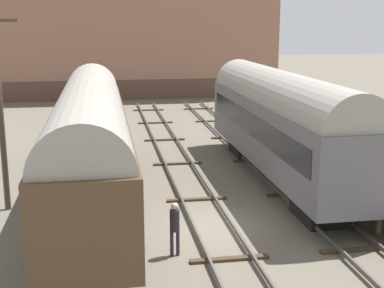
% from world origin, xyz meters
% --- Properties ---
extents(ground_plane, '(200.00, 200.00, 0.00)m').
position_xyz_m(ground_plane, '(0.00, 0.00, 0.00)').
color(ground_plane, '#60594C').
extents(track_left, '(2.60, 60.00, 0.26)m').
position_xyz_m(track_left, '(-4.41, 0.00, 0.14)').
color(track_left, '#4C4742').
rests_on(track_left, ground).
extents(track_middle, '(2.60, 60.00, 0.26)m').
position_xyz_m(track_middle, '(0.00, 0.00, 0.14)').
color(track_middle, '#4C4742').
rests_on(track_middle, ground).
extents(track_right, '(2.60, 60.00, 0.26)m').
position_xyz_m(track_right, '(4.41, 0.00, 0.14)').
color(track_right, '#4C4742').
rests_on(track_right, ground).
extents(train_car_brown, '(2.94, 18.93, 5.20)m').
position_xyz_m(train_car_brown, '(-4.41, 3.28, 2.97)').
color(train_car_brown, black).
rests_on(train_car_brown, ground).
extents(train_car_grey, '(2.91, 16.38, 5.28)m').
position_xyz_m(train_car_grey, '(4.41, 5.34, 3.02)').
color(train_car_grey, black).
rests_on(train_car_grey, ground).
extents(person_worker, '(0.32, 0.32, 1.83)m').
position_xyz_m(person_worker, '(-1.69, -2.33, 1.11)').
color(person_worker, '#282833').
rests_on(person_worker, ground).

